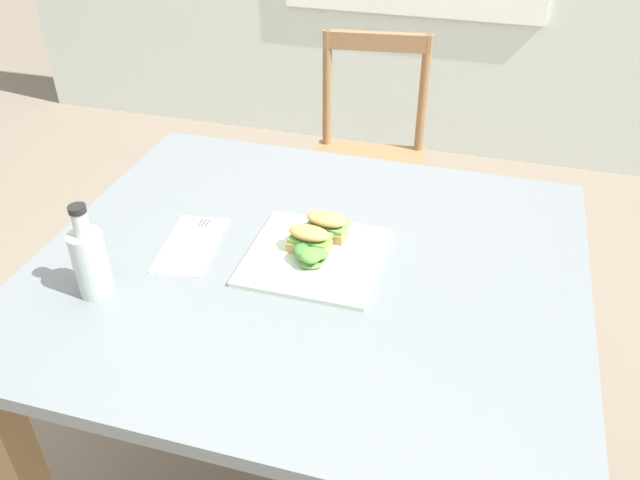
# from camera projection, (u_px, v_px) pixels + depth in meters

# --- Properties ---
(dining_table) EXTENTS (1.11, 0.97, 0.74)m
(dining_table) POSITION_uv_depth(u_px,v_px,m) (309.00, 309.00, 1.41)
(dining_table) COLOR slate
(dining_table) RESTS_ON ground
(chair_wooden_far) EXTENTS (0.45, 0.45, 0.87)m
(chair_wooden_far) POSITION_uv_depth(u_px,v_px,m) (369.00, 164.00, 2.30)
(chair_wooden_far) COLOR #8E6642
(chair_wooden_far) RESTS_ON ground
(plate_lunch) EXTENTS (0.27, 0.27, 0.01)m
(plate_lunch) POSITION_uv_depth(u_px,v_px,m) (315.00, 257.00, 1.34)
(plate_lunch) COLOR beige
(plate_lunch) RESTS_ON dining_table
(sandwich_half_front) EXTENTS (0.09, 0.06, 0.06)m
(sandwich_half_front) POSITION_uv_depth(u_px,v_px,m) (309.00, 239.00, 1.33)
(sandwich_half_front) COLOR tan
(sandwich_half_front) RESTS_ON plate_lunch
(sandwich_half_back) EXTENTS (0.09, 0.06, 0.06)m
(sandwich_half_back) POSITION_uv_depth(u_px,v_px,m) (327.00, 225.00, 1.38)
(sandwich_half_back) COLOR tan
(sandwich_half_back) RESTS_ON plate_lunch
(salad_mixed_greens) EXTENTS (0.09, 0.10, 0.04)m
(salad_mixed_greens) POSITION_uv_depth(u_px,v_px,m) (311.00, 253.00, 1.31)
(salad_mixed_greens) COLOR #6B9E47
(salad_mixed_greens) RESTS_ON plate_lunch
(napkin_folded) EXTENTS (0.14, 0.22, 0.00)m
(napkin_folded) POSITION_uv_depth(u_px,v_px,m) (191.00, 244.00, 1.38)
(napkin_folded) COLOR silver
(napkin_folded) RESTS_ON dining_table
(fork_on_napkin) EXTENTS (0.03, 0.19, 0.00)m
(fork_on_napkin) POSITION_uv_depth(u_px,v_px,m) (194.00, 238.00, 1.39)
(fork_on_napkin) COLOR silver
(fork_on_napkin) RESTS_ON napkin_folded
(bottle_cold_brew) EXTENTS (0.06, 0.06, 0.19)m
(bottle_cold_brew) POSITION_uv_depth(u_px,v_px,m) (91.00, 265.00, 1.22)
(bottle_cold_brew) COLOR black
(bottle_cold_brew) RESTS_ON dining_table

